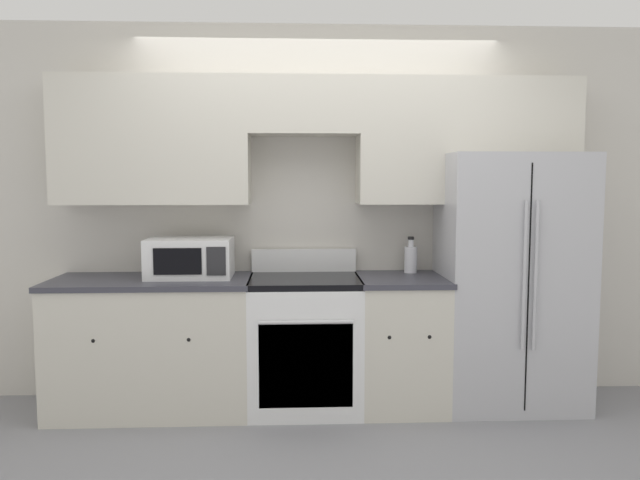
# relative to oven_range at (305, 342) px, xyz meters

# --- Properties ---
(ground_plane) EXTENTS (12.00, 12.00, 0.00)m
(ground_plane) POSITION_rel_oven_range_xyz_m (0.10, -0.31, -0.45)
(ground_plane) COLOR gray
(wall_back) EXTENTS (8.00, 0.39, 2.60)m
(wall_back) POSITION_rel_oven_range_xyz_m (0.11, 0.27, 1.06)
(wall_back) COLOR beige
(wall_back) RESTS_ON ground_plane
(lower_cabinets_left) EXTENTS (1.31, 0.64, 0.88)m
(lower_cabinets_left) POSITION_rel_oven_range_xyz_m (-1.01, -0.00, -0.00)
(lower_cabinets_left) COLOR beige
(lower_cabinets_left) RESTS_ON ground_plane
(lower_cabinets_right) EXTENTS (0.58, 0.64, 0.88)m
(lower_cabinets_right) POSITION_rel_oven_range_xyz_m (0.65, -0.00, -0.00)
(lower_cabinets_right) COLOR beige
(lower_cabinets_right) RESTS_ON ground_plane
(oven_range) EXTENTS (0.73, 0.65, 1.04)m
(oven_range) POSITION_rel_oven_range_xyz_m (0.00, 0.00, 0.00)
(oven_range) COLOR white
(oven_range) RESTS_ON ground_plane
(refrigerator) EXTENTS (0.93, 0.81, 1.70)m
(refrigerator) POSITION_rel_oven_range_xyz_m (1.39, 0.08, 0.40)
(refrigerator) COLOR #B7B7BC
(refrigerator) RESTS_ON ground_plane
(microwave) EXTENTS (0.55, 0.37, 0.26)m
(microwave) POSITION_rel_oven_range_xyz_m (-0.76, 0.05, 0.57)
(microwave) COLOR white
(microwave) RESTS_ON lower_cabinets_left
(bottle) EXTENTS (0.09, 0.09, 0.25)m
(bottle) POSITION_rel_oven_range_xyz_m (0.74, 0.20, 0.54)
(bottle) COLOR silver
(bottle) RESTS_ON lower_cabinets_right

